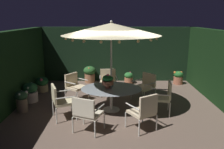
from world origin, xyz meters
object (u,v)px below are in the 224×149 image
potted_plant_left_near (22,100)px  patio_chair_north (146,85)px  patio_chair_south (87,112)px  potted_plant_back_left (43,84)px  centerpiece_planter (108,80)px  patio_umbrella (112,29)px  patio_dining_table (112,91)px  potted_plant_left_far (129,78)px  patio_chair_northeast (109,80)px  patio_chair_southwest (145,110)px  potted_plant_front_corner (31,92)px  potted_plant_back_right (179,77)px  patio_chair_east (75,85)px  patio_chair_west (164,95)px  patio_chair_southeast (61,99)px  potted_plant_back_center (90,73)px

potted_plant_left_near → patio_chair_north: bearing=15.7°
patio_chair_south → potted_plant_back_left: 3.96m
centerpiece_planter → potted_plant_left_near: centerpiece_planter is taller
patio_umbrella → patio_dining_table: bearing=-119.5°
potted_plant_left_near → potted_plant_back_left: potted_plant_left_near is taller
patio_dining_table → potted_plant_left_far: (0.75, 2.98, -0.37)m
patio_chair_northeast → patio_chair_southwest: size_ratio=0.94×
potted_plant_front_corner → potted_plant_left_far: (3.54, 2.22, -0.08)m
potted_plant_back_left → patio_chair_southwest: bearing=-42.2°
patio_umbrella → potted_plant_back_right: patio_umbrella is taller
patio_dining_table → patio_chair_southwest: patio_chair_southwest is taller
patio_chair_east → patio_chair_northeast: bearing=29.8°
patio_chair_west → potted_plant_front_corner: 4.46m
patio_chair_north → patio_chair_east: (-2.48, -0.11, 0.03)m
patio_chair_southeast → potted_plant_back_left: bearing=117.2°
potted_plant_back_right → patio_chair_northeast: bearing=-156.1°
patio_chair_north → potted_plant_back_left: (-3.93, 0.88, -0.23)m
potted_plant_back_center → potted_plant_back_left: bearing=-142.9°
patio_dining_table → potted_plant_front_corner: patio_dining_table is taller
potted_plant_front_corner → patio_chair_northeast: bearing=16.7°
patio_chair_north → patio_chair_south: (-1.81, -2.45, 0.03)m
potted_plant_front_corner → potted_plant_back_right: size_ratio=1.16×
patio_chair_west → patio_chair_northeast: bearing=132.8°
potted_plant_back_right → patio_chair_west: bearing=-113.4°
patio_chair_north → potted_plant_left_far: (-0.45, 1.98, -0.27)m
patio_chair_northeast → potted_plant_left_near: 3.12m
potted_plant_back_right → potted_plant_back_left: (-5.64, -1.02, 0.01)m
potted_plant_left_near → potted_plant_back_left: size_ratio=1.15×
potted_plant_back_right → potted_plant_back_left: 5.73m
patio_chair_northeast → patio_chair_east: patio_chair_east is taller
patio_umbrella → patio_chair_west: bearing=-8.9°
centerpiece_planter → patio_dining_table: bearing=-5.6°
patio_chair_southeast → potted_plant_left_far: 4.22m
patio_umbrella → patio_chair_west: patio_umbrella is taller
patio_chair_east → patio_chair_west: size_ratio=0.95×
patio_chair_south → potted_plant_left_far: 4.64m
potted_plant_left_far → patio_chair_north: bearing=-77.3°
patio_chair_northeast → patio_chair_east: size_ratio=0.99×
patio_chair_east → potted_plant_left_far: 2.93m
patio_chair_southwest → patio_umbrella: bearing=121.8°
potted_plant_left_far → potted_plant_left_near: bearing=-138.6°
patio_umbrella → patio_chair_north: bearing=39.9°
centerpiece_planter → patio_chair_west: 1.73m
patio_chair_southwest → potted_plant_back_left: patio_chair_southwest is taller
potted_plant_back_right → potted_plant_left_far: bearing=178.0°
patio_chair_east → potted_plant_back_left: bearing=145.7°
patio_dining_table → patio_chair_northeast: size_ratio=2.01×
patio_chair_northeast → patio_chair_east: (-1.16, -0.66, 0.02)m
potted_plant_back_right → potted_plant_left_near: bearing=-152.0°
potted_plant_front_corner → patio_chair_southwest: bearing=-30.1°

